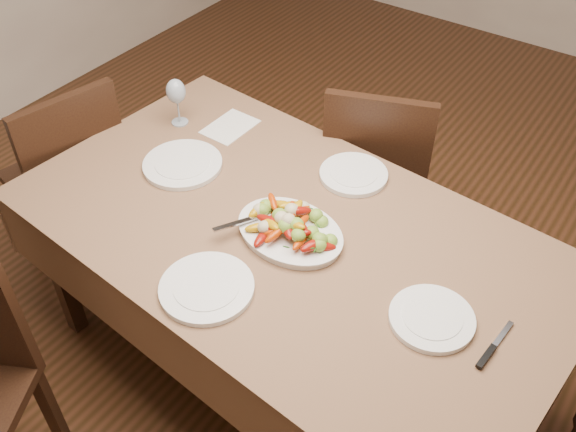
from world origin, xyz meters
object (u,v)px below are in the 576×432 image
(chair_left, at_px, (65,177))
(serving_platter, at_px, (290,233))
(plate_left, at_px, (183,164))
(plate_far, at_px, (354,175))
(dining_table, at_px, (288,305))
(plate_near, at_px, (207,288))
(chair_far, at_px, (378,170))
(wine_glass, at_px, (177,101))
(plate_right, at_px, (432,319))

(chair_left, relative_size, serving_platter, 2.65)
(plate_left, height_order, plate_far, same)
(dining_table, height_order, plate_far, plate_far)
(serving_platter, bearing_deg, plate_near, -101.79)
(chair_far, relative_size, plate_far, 3.89)
(plate_near, height_order, wine_glass, wine_glass)
(serving_platter, height_order, plate_near, serving_platter)
(plate_right, distance_m, plate_near, 0.66)
(dining_table, xyz_separation_m, chair_far, (-0.07, 0.78, 0.10))
(plate_far, bearing_deg, wine_glass, -172.05)
(plate_right, xyz_separation_m, plate_far, (-0.51, 0.43, 0.00))
(chair_left, distance_m, serving_platter, 1.20)
(dining_table, distance_m, plate_right, 0.67)
(chair_far, height_order, chair_left, same)
(plate_right, xyz_separation_m, plate_near, (-0.59, -0.28, 0.00))
(wine_glass, bearing_deg, plate_near, -42.69)
(plate_left, distance_m, plate_far, 0.62)
(plate_near, bearing_deg, plate_left, 138.72)
(plate_right, bearing_deg, chair_far, 126.05)
(dining_table, relative_size, serving_platter, 5.13)
(dining_table, distance_m, chair_left, 1.15)
(plate_near, xyz_separation_m, wine_glass, (-0.66, 0.61, 0.09))
(serving_platter, height_order, plate_far, serving_platter)
(dining_table, relative_size, plate_far, 7.54)
(plate_right, bearing_deg, wine_glass, 165.26)
(dining_table, height_order, plate_left, plate_left)
(chair_far, bearing_deg, plate_far, 83.02)
(plate_far, bearing_deg, serving_platter, -91.59)
(chair_far, relative_size, wine_glass, 4.64)
(plate_far, bearing_deg, chair_left, -161.32)
(chair_far, distance_m, plate_near, 1.16)
(dining_table, relative_size, plate_right, 7.57)
(dining_table, distance_m, wine_glass, 0.89)
(plate_right, bearing_deg, plate_near, -154.89)
(plate_far, xyz_separation_m, plate_near, (-0.08, -0.71, 0.00))
(chair_left, xyz_separation_m, plate_near, (1.10, -0.31, 0.29))
(dining_table, xyz_separation_m, plate_far, (0.03, 0.36, 0.39))
(chair_left, xyz_separation_m, plate_far, (1.18, 0.40, 0.29))
(chair_left, bearing_deg, serving_platter, 103.08)
(chair_left, relative_size, plate_near, 3.36)
(chair_far, relative_size, plate_near, 3.36)
(chair_left, bearing_deg, plate_near, 86.30)
(serving_platter, xyz_separation_m, plate_right, (0.52, -0.05, -0.00))
(chair_left, bearing_deg, plate_right, 101.04)
(plate_right, height_order, wine_glass, wine_glass)
(dining_table, relative_size, chair_left, 1.94)
(chair_left, height_order, plate_far, chair_left)
(chair_left, xyz_separation_m, wine_glass, (0.44, 0.29, 0.39))
(plate_left, xyz_separation_m, plate_far, (0.54, 0.31, 0.00))
(plate_far, relative_size, plate_near, 0.86)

